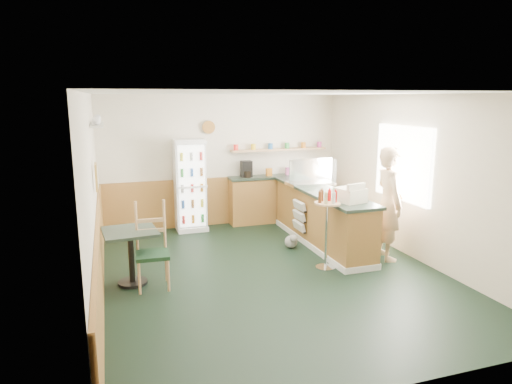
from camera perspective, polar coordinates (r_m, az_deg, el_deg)
name	(u,v)px	position (r m, az deg, el deg)	size (l,w,h in m)	color
ground	(272,273)	(7.10, 1.99, -10.11)	(6.00, 6.00, 0.00)	black
room_envelope	(243,169)	(7.30, -1.58, 2.92)	(5.04, 6.02, 2.72)	beige
service_counter	(321,219)	(8.40, 8.16, -3.42)	(0.68, 3.01, 1.01)	#A76F36
back_counter	(279,196)	(9.86, 2.91, -0.55)	(2.24, 0.42, 1.69)	#A76F36
drinks_fridge	(190,185)	(9.22, -8.23, 0.84)	(0.61, 0.52, 1.84)	white
display_case	(311,172)	(8.68, 6.86, 2.47)	(0.87, 0.46, 0.49)	silver
cash_register	(350,195)	(7.40, 11.68, -0.36)	(0.39, 0.41, 0.22)	#ECE4C3
shopkeeper	(389,204)	(7.78, 16.25, -1.41)	(0.62, 0.45, 1.87)	tan
condiment_stand	(327,219)	(7.13, 8.86, -3.35)	(0.40, 0.40, 1.24)	silver
newspaper_rack	(299,216)	(8.41, 5.43, -3.04)	(0.09, 0.48, 0.55)	black
cafe_table	(131,246)	(6.77, -15.39, -6.56)	(0.80, 0.80, 0.80)	black
cafe_chair	(151,242)	(6.64, -12.96, -6.15)	(0.48, 0.48, 1.22)	black
dog_doorstop	(291,241)	(8.19, 4.45, -6.16)	(0.23, 0.29, 0.27)	gray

